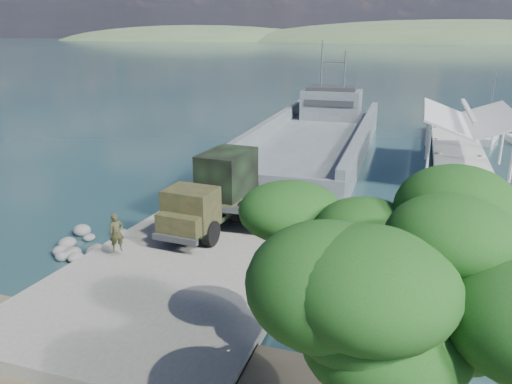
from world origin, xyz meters
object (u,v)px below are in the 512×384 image
Objects in this scene: pier at (463,160)px; soldier at (117,241)px; landing_craft at (313,147)px; overhang_tree at (395,269)px; military_truck at (216,191)px; sailboat_far at (486,138)px.

pier is 26.15m from soldier.
landing_craft is 25.02m from soldier.
landing_craft is at bearing 104.50° from overhang_tree.
soldier is (-2.62, -5.75, -0.95)m from military_truck.
pier is at bearing -20.58° from landing_craft.
pier is 24.11× the size of soldier.
military_truck is at bearing 21.48° from soldier.
overhang_tree reaches higher than pier.
sailboat_far is 45.34m from overhang_tree.
landing_craft reaches higher than military_truck.
military_truck reaches higher than soldier.
overhang_tree reaches higher than soldier.
landing_craft is at bearing -128.93° from sailboat_far.
sailboat_far is (15.47, 11.73, -0.49)m from landing_craft.
landing_craft reaches higher than soldier.
overhang_tree is (12.60, -8.07, 4.35)m from soldier.
soldier is 0.26× the size of sailboat_far.
pier is at bearing 82.69° from overhang_tree.
sailboat_far is at bearing 35.70° from landing_craft.
sailboat_far is 0.90× the size of overhang_tree.
overhang_tree is at bearing -97.31° from pier.
landing_craft is 19.42m from sailboat_far.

